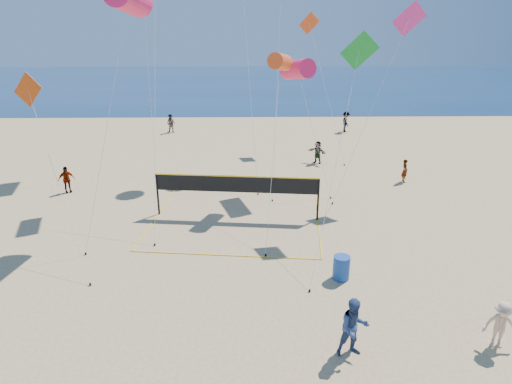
{
  "coord_description": "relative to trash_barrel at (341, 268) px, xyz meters",
  "views": [
    {
      "loc": [
        0.5,
        -9.03,
        9.58
      ],
      "look_at": [
        0.72,
        2.0,
        5.32
      ],
      "focal_mm": 32.0,
      "sensor_mm": 36.0,
      "label": 1
    }
  ],
  "objects": [
    {
      "name": "ocean",
      "position": [
        -4.11,
        55.68,
        -0.47
      ],
      "size": [
        140.0,
        50.0,
        0.03
      ],
      "primitive_type": "cube",
      "color": "#102C4D",
      "rests_on": "ground"
    },
    {
      "name": "bystander_a",
      "position": [
        -0.49,
        -4.26,
        0.48
      ],
      "size": [
        1.03,
        0.86,
        1.92
      ],
      "primitive_type": "imported",
      "rotation": [
        0.0,
        0.0,
        0.15
      ],
      "color": "navy",
      "rests_on": "ground"
    },
    {
      "name": "bystander_b",
      "position": [
        4.09,
        -3.99,
        0.3
      ],
      "size": [
        1.11,
        0.77,
        1.58
      ],
      "primitive_type": "imported",
      "rotation": [
        0.0,
        0.0,
        -0.2
      ],
      "color": "beige",
      "rests_on": "ground"
    },
    {
      "name": "far_person_0",
      "position": [
        -14.07,
        9.63,
        0.3
      ],
      "size": [
        0.98,
        0.84,
        1.57
      ],
      "primitive_type": "imported",
      "rotation": [
        0.0,
        0.0,
        0.61
      ],
      "color": "gray",
      "rests_on": "ground"
    },
    {
      "name": "far_person_1",
      "position": [
        1.26,
        15.03,
        0.3
      ],
      "size": [
        1.38,
        1.31,
        1.56
      ],
      "primitive_type": "imported",
      "rotation": [
        0.0,
        0.0,
        -0.73
      ],
      "color": "gray",
      "rests_on": "ground"
    },
    {
      "name": "far_person_2",
      "position": [
        6.04,
        11.02,
        0.24
      ],
      "size": [
        0.36,
        0.53,
        1.45
      ],
      "primitive_type": "imported",
      "rotation": [
        0.0,
        0.0,
        1.59
      ],
      "color": "gray",
      "rests_on": "ground"
    },
    {
      "name": "far_person_3",
      "position": [
        -10.28,
        24.14,
        0.33
      ],
      "size": [
        0.92,
        0.8,
        1.62
      ],
      "primitive_type": "imported",
      "rotation": [
        0.0,
        0.0,
        -0.27
      ],
      "color": "gray",
      "rests_on": "ground"
    },
    {
      "name": "far_person_4",
      "position": [
        5.09,
        24.17,
        0.41
      ],
      "size": [
        0.74,
        1.2,
        1.79
      ],
      "primitive_type": "imported",
      "rotation": [
        0.0,
        0.0,
        1.64
      ],
      "color": "gray",
      "rests_on": "ground"
    },
    {
      "name": "trash_barrel",
      "position": [
        0.0,
        0.0,
        0.0
      ],
      "size": [
        0.83,
        0.83,
        0.97
      ],
      "primitive_type": "cylinder",
      "rotation": [
        0.0,
        0.0,
        -0.35
      ],
      "color": "#17459A",
      "rests_on": "ground"
    },
    {
      "name": "volleyball_net",
      "position": [
        -4.16,
        5.96,
        1.03
      ],
      "size": [
        9.16,
        9.02,
        2.23
      ],
      "rotation": [
        0.0,
        0.0,
        -0.11
      ],
      "color": "black",
      "rests_on": "ground"
    },
    {
      "name": "kite_2",
      "position": [
        -1.89,
        8.79,
        6.9
      ],
      "size": [
        1.75,
        8.08,
        7.94
      ],
      "rotation": [
        0.0,
        0.0,
        -0.36
      ],
      "color": "#ED4D1C",
      "rests_on": "ground"
    },
    {
      "name": "kite_3",
      "position": [
        -13.33,
        5.45,
        5.64
      ],
      "size": [
        4.73,
        6.43,
        7.29
      ],
      "rotation": [
        0.0,
        0.0,
        -0.17
      ],
      "color": "#BE410D",
      "rests_on": "ground"
    },
    {
      "name": "kite_4",
      "position": [
        1.32,
        5.62,
        7.24
      ],
      "size": [
        3.66,
        7.31,
        9.02
      ],
      "rotation": [
        0.0,
        0.0,
        -0.26
      ],
      "color": "green",
      "rests_on": "ground"
    },
    {
      "name": "kite_5",
      "position": [
        4.71,
        9.79,
        8.54
      ],
      "size": [
        4.84,
        2.51,
        10.38
      ],
      "rotation": [
        0.0,
        0.0,
        0.21
      ],
      "color": "#F63597",
      "rests_on": "ground"
    },
    {
      "name": "kite_9",
      "position": [
        1.12,
        19.91,
        8.08
      ],
      "size": [
        2.82,
        6.27,
        9.92
      ],
      "rotation": [
        0.0,
        0.0,
        -0.32
      ],
      "color": "#ED4D1C",
      "rests_on": "ground"
    },
    {
      "name": "kite_10",
      "position": [
        -0.83,
        10.47,
        6.36
      ],
      "size": [
        2.89,
        3.5,
        7.53
      ],
      "rotation": [
        0.0,
        0.0,
        0.39
      ],
      "color": "#F22062",
      "rests_on": "ground"
    }
  ]
}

